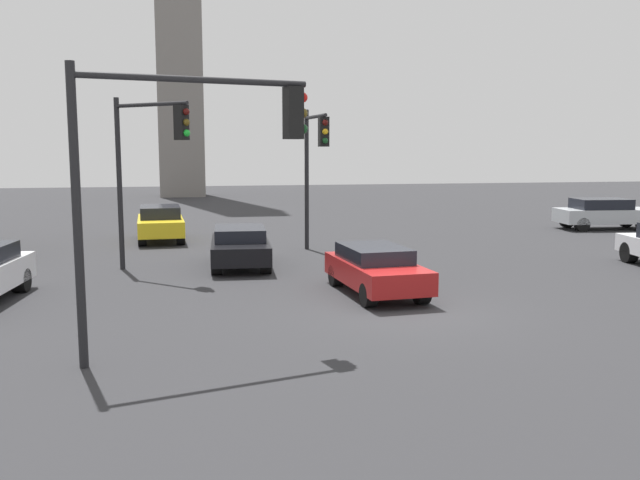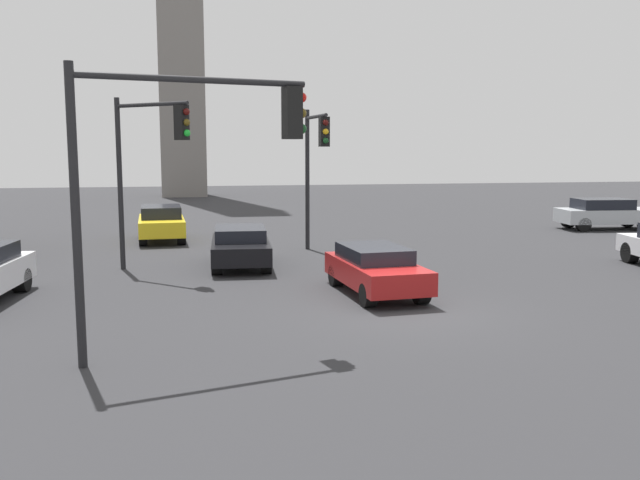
{
  "view_description": "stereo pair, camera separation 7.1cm",
  "coord_description": "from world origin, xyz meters",
  "px_view_note": "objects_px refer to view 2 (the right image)",
  "views": [
    {
      "loc": [
        -4.97,
        -15.12,
        3.84
      ],
      "look_at": [
        -1.36,
        3.44,
        1.27
      ],
      "focal_mm": 38.37,
      "sensor_mm": 36.0,
      "label": 1
    },
    {
      "loc": [
        -4.9,
        -15.13,
        3.84
      ],
      "look_at": [
        -1.36,
        3.44,
        1.27
      ],
      "focal_mm": 38.37,
      "sensor_mm": 36.0,
      "label": 2
    }
  ],
  "objects_px": {
    "traffic_light_3": "(149,149)",
    "car_0": "(376,269)",
    "traffic_light_2": "(189,148)",
    "car_5": "(605,213)",
    "car_3": "(161,222)",
    "traffic_light_0": "(315,153)",
    "car_1": "(240,246)"
  },
  "relations": [
    {
      "from": "traffic_light_3",
      "to": "car_3",
      "type": "xyz_separation_m",
      "value": [
        -0.01,
        7.51,
        -3.03
      ]
    },
    {
      "from": "traffic_light_3",
      "to": "car_0",
      "type": "xyz_separation_m",
      "value": [
        5.92,
        -4.19,
        -3.11
      ]
    },
    {
      "from": "traffic_light_3",
      "to": "traffic_light_0",
      "type": "bearing_deg",
      "value": 70.15
    },
    {
      "from": "traffic_light_0",
      "to": "car_0",
      "type": "relative_size",
      "value": 1.29
    },
    {
      "from": "traffic_light_0",
      "to": "traffic_light_2",
      "type": "relative_size",
      "value": 0.99
    },
    {
      "from": "traffic_light_2",
      "to": "car_5",
      "type": "distance_m",
      "value": 25.28
    },
    {
      "from": "traffic_light_3",
      "to": "car_3",
      "type": "bearing_deg",
      "value": 133.4
    },
    {
      "from": "traffic_light_2",
      "to": "car_3",
      "type": "bearing_deg",
      "value": 79.26
    },
    {
      "from": "car_3",
      "to": "car_5",
      "type": "relative_size",
      "value": 0.9
    },
    {
      "from": "car_1",
      "to": "traffic_light_0",
      "type": "bearing_deg",
      "value": 129.65
    },
    {
      "from": "traffic_light_0",
      "to": "car_3",
      "type": "relative_size",
      "value": 1.27
    },
    {
      "from": "car_0",
      "to": "car_3",
      "type": "xyz_separation_m",
      "value": [
        -5.94,
        11.7,
        0.08
      ]
    },
    {
      "from": "traffic_light_0",
      "to": "car_1",
      "type": "height_order",
      "value": "traffic_light_0"
    },
    {
      "from": "traffic_light_3",
      "to": "car_5",
      "type": "relative_size",
      "value": 1.18
    },
    {
      "from": "traffic_light_2",
      "to": "traffic_light_3",
      "type": "xyz_separation_m",
      "value": [
        -1.19,
        8.55,
        -0.04
      ]
    },
    {
      "from": "car_1",
      "to": "car_5",
      "type": "bearing_deg",
      "value": 114.54
    },
    {
      "from": "traffic_light_3",
      "to": "car_0",
      "type": "height_order",
      "value": "traffic_light_3"
    },
    {
      "from": "traffic_light_0",
      "to": "car_0",
      "type": "distance_m",
      "value": 7.64
    },
    {
      "from": "traffic_light_2",
      "to": "car_0",
      "type": "bearing_deg",
      "value": 27.64
    },
    {
      "from": "traffic_light_2",
      "to": "traffic_light_3",
      "type": "bearing_deg",
      "value": 82.89
    },
    {
      "from": "traffic_light_0",
      "to": "traffic_light_2",
      "type": "bearing_deg",
      "value": -25.17
    },
    {
      "from": "car_5",
      "to": "traffic_light_2",
      "type": "bearing_deg",
      "value": -134.5
    },
    {
      "from": "car_3",
      "to": "traffic_light_3",
      "type": "bearing_deg",
      "value": -2.93
    },
    {
      "from": "car_0",
      "to": "car_1",
      "type": "relative_size",
      "value": 0.99
    },
    {
      "from": "car_1",
      "to": "car_3",
      "type": "distance_m",
      "value": 7.33
    },
    {
      "from": "car_1",
      "to": "car_3",
      "type": "relative_size",
      "value": 1.0
    },
    {
      "from": "traffic_light_3",
      "to": "car_3",
      "type": "height_order",
      "value": "traffic_light_3"
    },
    {
      "from": "car_0",
      "to": "car_5",
      "type": "xyz_separation_m",
      "value": [
        14.44,
        11.82,
        0.09
      ]
    },
    {
      "from": "traffic_light_0",
      "to": "car_0",
      "type": "bearing_deg",
      "value": -1.38
    },
    {
      "from": "traffic_light_2",
      "to": "car_1",
      "type": "distance_m",
      "value": 9.91
    },
    {
      "from": "traffic_light_2",
      "to": "car_1",
      "type": "relative_size",
      "value": 1.28
    },
    {
      "from": "traffic_light_2",
      "to": "car_0",
      "type": "distance_m",
      "value": 7.17
    }
  ]
}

